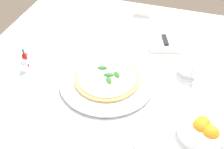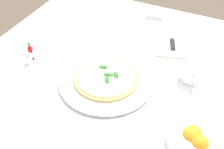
{
  "view_description": "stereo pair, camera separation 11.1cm",
  "coord_description": "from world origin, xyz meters",
  "px_view_note": "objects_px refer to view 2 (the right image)",
  "views": [
    {
      "loc": [
        -0.82,
        -0.24,
        1.49
      ],
      "look_at": [
        -0.03,
        0.01,
        0.75
      ],
      "focal_mm": 47.14,
      "sensor_mm": 36.0,
      "label": 1
    },
    {
      "loc": [
        -0.78,
        -0.35,
        1.49
      ],
      "look_at": [
        -0.03,
        0.01,
        0.75
      ],
      "focal_mm": 47.14,
      "sensor_mm": 36.0,
      "label": 2
    }
  ],
  "objects_px": {
    "salt_shaker": "(33,50)",
    "pizza_plate": "(106,80)",
    "dinner_knife": "(172,38)",
    "hot_sauce_bottle": "(31,53)",
    "pepper_shaker": "(29,59)",
    "napkin_folded": "(172,41)",
    "menu_card": "(155,14)",
    "citrus_bowl": "(193,138)",
    "pizza": "(106,77)",
    "coffee_cup_left_edge": "(191,74)"
  },
  "relations": [
    {
      "from": "pizza",
      "to": "hot_sauce_bottle",
      "type": "xyz_separation_m",
      "value": [
        -0.01,
        0.34,
        0.01
      ]
    },
    {
      "from": "citrus_bowl",
      "to": "salt_shaker",
      "type": "xyz_separation_m",
      "value": [
        0.16,
        0.7,
        -0.0
      ]
    },
    {
      "from": "pizza_plate",
      "to": "hot_sauce_bottle",
      "type": "relative_size",
      "value": 4.28
    },
    {
      "from": "dinner_knife",
      "to": "hot_sauce_bottle",
      "type": "relative_size",
      "value": 2.28
    },
    {
      "from": "pizza_plate",
      "to": "salt_shaker",
      "type": "bearing_deg",
      "value": 86.32
    },
    {
      "from": "dinner_knife",
      "to": "coffee_cup_left_edge",
      "type": "bearing_deg",
      "value": -167.94
    },
    {
      "from": "pepper_shaker",
      "to": "pizza_plate",
      "type": "bearing_deg",
      "value": -84.13
    },
    {
      "from": "pizza_plate",
      "to": "coffee_cup_left_edge",
      "type": "distance_m",
      "value": 0.32
    },
    {
      "from": "dinner_knife",
      "to": "menu_card",
      "type": "xyz_separation_m",
      "value": [
        0.16,
        0.13,
        0.01
      ]
    },
    {
      "from": "pizza",
      "to": "napkin_folded",
      "type": "relative_size",
      "value": 0.99
    },
    {
      "from": "pizza",
      "to": "pepper_shaker",
      "type": "bearing_deg",
      "value": 95.91
    },
    {
      "from": "napkin_folded",
      "to": "hot_sauce_bottle",
      "type": "height_order",
      "value": "hot_sauce_bottle"
    },
    {
      "from": "coffee_cup_left_edge",
      "to": "menu_card",
      "type": "bearing_deg",
      "value": 35.97
    },
    {
      "from": "coffee_cup_left_edge",
      "to": "hot_sauce_bottle",
      "type": "relative_size",
      "value": 1.57
    },
    {
      "from": "pepper_shaker",
      "to": "hot_sauce_bottle",
      "type": "bearing_deg",
      "value": 19.65
    },
    {
      "from": "salt_shaker",
      "to": "pepper_shaker",
      "type": "bearing_deg",
      "value": -160.35
    },
    {
      "from": "dinner_knife",
      "to": "pepper_shaker",
      "type": "xyz_separation_m",
      "value": [
        -0.39,
        0.47,
        0.0
      ]
    },
    {
      "from": "pizza",
      "to": "citrus_bowl",
      "type": "distance_m",
      "value": 0.38
    },
    {
      "from": "coffee_cup_left_edge",
      "to": "menu_card",
      "type": "xyz_separation_m",
      "value": [
        0.37,
        0.27,
        -0.0
      ]
    },
    {
      "from": "pizza",
      "to": "salt_shaker",
      "type": "distance_m",
      "value": 0.35
    },
    {
      "from": "coffee_cup_left_edge",
      "to": "dinner_knife",
      "type": "bearing_deg",
      "value": 32.21
    },
    {
      "from": "citrus_bowl",
      "to": "menu_card",
      "type": "bearing_deg",
      "value": 28.03
    },
    {
      "from": "salt_shaker",
      "to": "pepper_shaker",
      "type": "height_order",
      "value": "same"
    },
    {
      "from": "hot_sauce_bottle",
      "to": "menu_card",
      "type": "height_order",
      "value": "hot_sauce_bottle"
    },
    {
      "from": "pizza_plate",
      "to": "pepper_shaker",
      "type": "relative_size",
      "value": 6.31
    },
    {
      "from": "coffee_cup_left_edge",
      "to": "salt_shaker",
      "type": "relative_size",
      "value": 2.31
    },
    {
      "from": "pizza_plate",
      "to": "pepper_shaker",
      "type": "distance_m",
      "value": 0.33
    },
    {
      "from": "pizza_plate",
      "to": "citrus_bowl",
      "type": "distance_m",
      "value": 0.38
    },
    {
      "from": "dinner_knife",
      "to": "pizza_plate",
      "type": "bearing_deg",
      "value": 137.71
    },
    {
      "from": "citrus_bowl",
      "to": "hot_sauce_bottle",
      "type": "xyz_separation_m",
      "value": [
        0.13,
        0.69,
        0.01
      ]
    },
    {
      "from": "dinner_knife",
      "to": "pepper_shaker",
      "type": "bearing_deg",
      "value": 109.43
    },
    {
      "from": "salt_shaker",
      "to": "pizza_plate",
      "type": "bearing_deg",
      "value": -93.68
    },
    {
      "from": "pizza_plate",
      "to": "citrus_bowl",
      "type": "bearing_deg",
      "value": -110.96
    },
    {
      "from": "pizza_plate",
      "to": "hot_sauce_bottle",
      "type": "distance_m",
      "value": 0.34
    },
    {
      "from": "salt_shaker",
      "to": "hot_sauce_bottle",
      "type": "bearing_deg",
      "value": -160.35
    },
    {
      "from": "dinner_knife",
      "to": "citrus_bowl",
      "type": "height_order",
      "value": "citrus_bowl"
    },
    {
      "from": "pizza",
      "to": "pepper_shaker",
      "type": "distance_m",
      "value": 0.33
    },
    {
      "from": "napkin_folded",
      "to": "dinner_knife",
      "type": "distance_m",
      "value": 0.01
    },
    {
      "from": "pizza_plate",
      "to": "citrus_bowl",
      "type": "relative_size",
      "value": 2.37
    },
    {
      "from": "coffee_cup_left_edge",
      "to": "dinner_knife",
      "type": "xyz_separation_m",
      "value": [
        0.21,
        0.13,
        -0.01
      ]
    },
    {
      "from": "napkin_folded",
      "to": "hot_sauce_bottle",
      "type": "xyz_separation_m",
      "value": [
        -0.36,
        0.48,
        0.02
      ]
    },
    {
      "from": "menu_card",
      "to": "pizza",
      "type": "bearing_deg",
      "value": 87.32
    },
    {
      "from": "hot_sauce_bottle",
      "to": "pepper_shaker",
      "type": "height_order",
      "value": "hot_sauce_bottle"
    },
    {
      "from": "pizza",
      "to": "menu_card",
      "type": "height_order",
      "value": "menu_card"
    },
    {
      "from": "napkin_folded",
      "to": "menu_card",
      "type": "distance_m",
      "value": 0.21
    },
    {
      "from": "pizza_plate",
      "to": "hot_sauce_bottle",
      "type": "height_order",
      "value": "hot_sauce_bottle"
    },
    {
      "from": "coffee_cup_left_edge",
      "to": "dinner_knife",
      "type": "relative_size",
      "value": 0.69
    },
    {
      "from": "napkin_folded",
      "to": "salt_shaker",
      "type": "xyz_separation_m",
      "value": [
        -0.33,
        0.49,
        0.02
      ]
    },
    {
      "from": "hot_sauce_bottle",
      "to": "menu_card",
      "type": "distance_m",
      "value": 0.63
    },
    {
      "from": "coffee_cup_left_edge",
      "to": "salt_shaker",
      "type": "bearing_deg",
      "value": 100.98
    }
  ]
}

